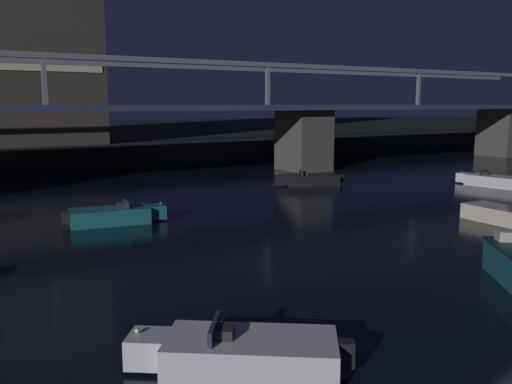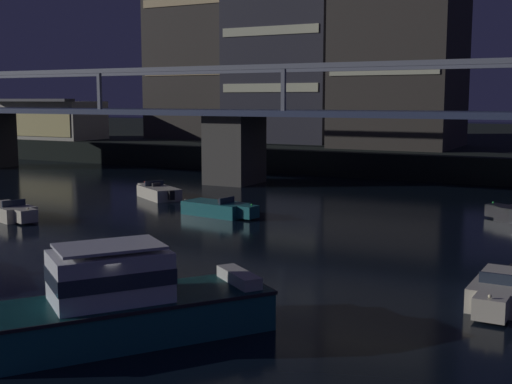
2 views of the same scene
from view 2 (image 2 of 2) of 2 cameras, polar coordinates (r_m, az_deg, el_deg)
name	(u,v)px [view 2 (image 2 of 2)]	position (r m, az deg, el deg)	size (l,w,h in m)	color
ground_plane	(109,335)	(20.39, -12.39, -11.83)	(400.00, 400.00, 0.00)	black
far_riverbank	(502,142)	(96.51, 20.20, 4.00)	(240.00, 80.00, 2.20)	black
river_bridge	(410,136)	(49.20, 12.93, 4.71)	(92.16, 6.40, 9.38)	#4C4944
tower_west_tall	(289,6)	(75.71, 2.84, 15.55)	(11.99, 9.74, 29.78)	#282833
waterfront_pavilion	(52,120)	(83.40, -16.98, 5.90)	(12.40, 7.40, 4.70)	#B2AD9E
cabin_cruiser_near_left	(120,304)	(19.68, -11.46, -9.31)	(7.01, 8.61, 2.79)	#196066
speedboat_mid_left	(218,209)	(39.60, -3.22, -1.43)	(5.23, 2.34, 1.16)	#196066
speedboat_mid_center	(503,291)	(24.23, 20.26, -7.93)	(1.92, 5.21, 1.16)	beige
speedboat_mid_right	(158,192)	(47.09, -8.36, -0.02)	(4.82, 3.74, 1.16)	beige
speedboat_far_center	(10,212)	(41.08, -20.23, -1.58)	(5.13, 2.97, 1.16)	beige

